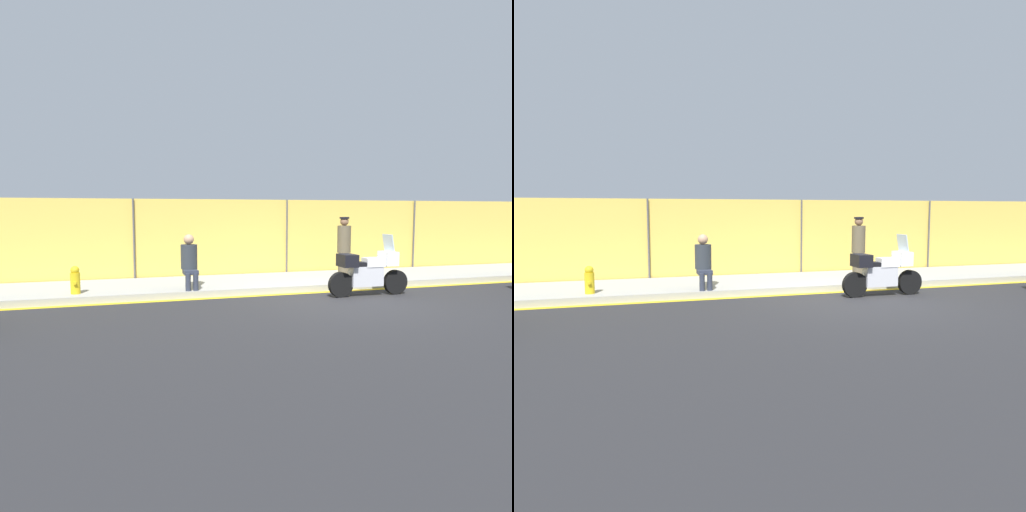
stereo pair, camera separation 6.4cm
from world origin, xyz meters
TOP-DOWN VIEW (x-y plane):
  - ground_plane at (0.00, 0.00)m, footprint 120.00×120.00m
  - sidewalk at (0.00, 2.65)m, footprint 33.83×2.63m
  - curb_paint_stripe at (0.00, 1.24)m, footprint 33.83×0.18m
  - storefront_fence at (-0.00, 4.05)m, footprint 32.14×0.17m
  - motorcycle at (0.81, 0.50)m, footprint 2.09×0.51m
  - officer_standing at (0.99, 2.10)m, footprint 0.37×0.37m
  - person_seated_on_curb at (-3.32, 1.80)m, footprint 0.40×0.69m
  - fire_hydrant at (-5.93, 1.80)m, footprint 0.21×0.27m

SIDE VIEW (x-z plane):
  - ground_plane at x=0.00m, z-range 0.00..0.00m
  - curb_paint_stripe at x=0.00m, z-range 0.00..0.01m
  - sidewalk at x=0.00m, z-range 0.00..0.17m
  - fire_hydrant at x=-5.93m, z-range 0.16..0.80m
  - motorcycle at x=0.81m, z-range -0.14..1.35m
  - person_seated_on_curb at x=-3.32m, z-range 0.24..1.55m
  - officer_standing at x=0.99m, z-range 0.19..1.91m
  - storefront_fence at x=0.00m, z-range 0.00..2.40m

